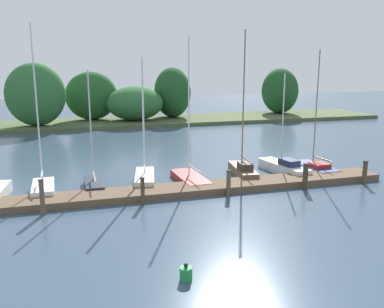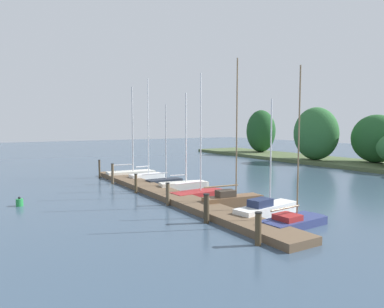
% 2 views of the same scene
% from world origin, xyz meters
% --- Properties ---
extents(dock_pier, '(23.12, 1.80, 0.35)m').
position_xyz_m(dock_pier, '(0.00, 14.04, 0.17)').
color(dock_pier, brown).
rests_on(dock_pier, ground).
extents(sailboat_0, '(1.69, 4.35, 7.90)m').
position_xyz_m(sailboat_0, '(-9.14, 15.38, 0.39)').
color(sailboat_0, silver).
rests_on(sailboat_0, ground).
extents(sailboat_1, '(1.13, 2.99, 8.42)m').
position_xyz_m(sailboat_1, '(-6.70, 15.81, 0.39)').
color(sailboat_1, white).
rests_on(sailboat_1, ground).
extents(sailboat_2, '(0.95, 3.39, 6.24)m').
position_xyz_m(sailboat_2, '(-4.18, 16.14, 0.32)').
color(sailboat_2, '#232833').
rests_on(sailboat_2, ground).
extents(sailboat_3, '(1.63, 3.64, 6.88)m').
position_xyz_m(sailboat_3, '(-1.40, 16.29, 0.40)').
color(sailboat_3, silver).
rests_on(sailboat_3, ground).
extents(sailboat_4, '(1.50, 3.83, 7.95)m').
position_xyz_m(sailboat_4, '(1.09, 15.94, 0.29)').
color(sailboat_4, maroon).
rests_on(sailboat_4, ground).
extents(sailboat_5, '(1.38, 3.80, 8.40)m').
position_xyz_m(sailboat_5, '(4.40, 16.15, 0.44)').
color(sailboat_5, brown).
rests_on(sailboat_5, ground).
extents(sailboat_6, '(1.65, 4.31, 5.99)m').
position_xyz_m(sailboat_6, '(7.10, 16.26, 0.38)').
color(sailboat_6, white).
rests_on(sailboat_6, ground).
extents(sailboat_7, '(1.56, 3.61, 7.36)m').
position_xyz_m(sailboat_7, '(9.15, 16.01, 0.29)').
color(sailboat_7, navy).
rests_on(sailboat_7, ground).
extents(mooring_piling_0, '(0.19, 0.19, 1.61)m').
position_xyz_m(mooring_piling_0, '(-10.10, 12.78, 0.81)').
color(mooring_piling_0, '#3D3323').
rests_on(mooring_piling_0, ground).
extents(mooring_piling_1, '(0.24, 0.24, 1.62)m').
position_xyz_m(mooring_piling_1, '(-6.53, 12.72, 0.82)').
color(mooring_piling_1, brown).
rests_on(mooring_piling_1, ground).
extents(mooring_piling_2, '(0.22, 0.22, 1.33)m').
position_xyz_m(mooring_piling_2, '(-2.09, 12.83, 0.67)').
color(mooring_piling_2, '#4C3D28').
rests_on(mooring_piling_2, ground).
extents(mooring_piling_3, '(0.25, 0.25, 1.32)m').
position_xyz_m(mooring_piling_3, '(2.28, 12.99, 0.67)').
color(mooring_piling_3, brown).
rests_on(mooring_piling_3, ground).
extents(mooring_piling_4, '(0.31, 0.31, 1.42)m').
position_xyz_m(mooring_piling_4, '(6.56, 12.84, 0.71)').
color(mooring_piling_4, '#3D3323').
rests_on(mooring_piling_4, ground).
extents(mooring_piling_5, '(0.29, 0.29, 1.32)m').
position_xyz_m(mooring_piling_5, '(10.25, 12.80, 0.67)').
color(mooring_piling_5, '#4C3D28').
rests_on(mooring_piling_5, ground).
extents(channel_buoy_0, '(0.39, 0.39, 0.55)m').
position_xyz_m(channel_buoy_0, '(-1.98, 5.61, 0.22)').
color(channel_buoy_0, '#23843D').
rests_on(channel_buoy_0, ground).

